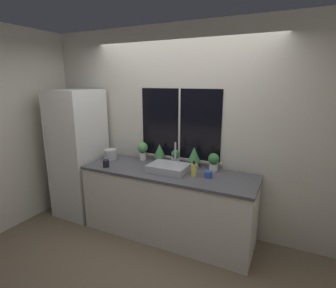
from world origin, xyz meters
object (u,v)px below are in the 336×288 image
potted_plant_left (160,152)px  refrigerator (79,154)px  mug_black (106,164)px  kettle (110,154)px  mug_blue (208,174)px  potted_plant_far_left (143,149)px  soap_bottle (194,170)px  potted_plant_center (176,157)px  sink (169,168)px  potted_plant_right (194,156)px  potted_plant_far_right (214,161)px

potted_plant_left → refrigerator: bearing=-167.0°
mug_black → kettle: kettle is taller
potted_plant_left → mug_blue: 0.83m
refrigerator → mug_blue: (2.00, 0.02, -0.01)m
mug_blue → mug_black: bearing=-170.6°
potted_plant_far_left → soap_bottle: potted_plant_far_left is taller
potted_plant_center → kettle: size_ratio=1.16×
mug_blue → sink: bearing=-178.7°
potted_plant_right → potted_plant_far_right: potted_plant_right is taller
refrigerator → soap_bottle: (1.83, -0.02, 0.03)m
refrigerator → sink: bearing=0.2°
potted_plant_right → mug_blue: (0.28, -0.26, -0.12)m
mug_blue → mug_black: mug_black is taller
soap_bottle → mug_black: (-1.16, -0.19, -0.03)m
potted_plant_far_right → kettle: (-1.48, -0.17, -0.05)m
refrigerator → potted_plant_left: refrigerator is taller
potted_plant_center → mug_black: (-0.79, -0.48, -0.06)m
sink → soap_bottle: bearing=-3.6°
sink → potted_plant_far_right: size_ratio=2.13×
potted_plant_far_left → potted_plant_right: 0.78m
soap_bottle → mug_black: 1.17m
refrigerator → potted_plant_center: refrigerator is taller
sink → potted_plant_center: 0.28m
sink → potted_plant_left: (-0.27, 0.27, 0.10)m
potted_plant_left → potted_plant_right: 0.50m
mug_black → kettle: size_ratio=0.51×
potted_plant_far_left → mug_blue: size_ratio=2.80×
potted_plant_left → mug_black: 0.73m
sink → potted_plant_right: size_ratio=1.75×
potted_plant_right → mug_black: (-1.05, -0.48, -0.11)m
soap_bottle → refrigerator: bearing=179.5°
potted_plant_far_left → kettle: size_ratio=1.44×
sink → potted_plant_far_left: (-0.54, 0.27, 0.11)m
soap_bottle → sink: bearing=176.4°
soap_bottle → mug_blue: bearing=11.2°
sink → potted_plant_center: (-0.03, 0.27, 0.06)m
mug_black → soap_bottle: bearing=9.1°
potted_plant_far_left → potted_plant_center: 0.52m
potted_plant_center → potted_plant_far_left: bearing=180.0°
potted_plant_center → soap_bottle: (0.37, -0.30, -0.03)m
potted_plant_left → soap_bottle: size_ratio=1.38×
potted_plant_far_left → potted_plant_right: bearing=0.0°
refrigerator → potted_plant_right: refrigerator is taller
soap_bottle → kettle: 1.33m
potted_plant_left → kettle: 0.74m
kettle → refrigerator: bearing=-167.5°
potted_plant_left → mug_black: potted_plant_left is taller
potted_plant_center → potted_plant_far_right: potted_plant_far_right is taller
potted_plant_far_right → mug_blue: potted_plant_far_right is taller
mug_blue → potted_plant_center: bearing=154.1°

